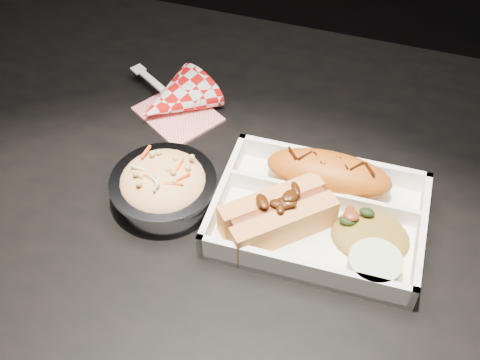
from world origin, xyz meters
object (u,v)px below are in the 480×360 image
at_px(dining_table, 264,246).
at_px(foil_coleslaw_cup, 163,185).
at_px(food_tray, 318,217).
at_px(napkin_fork, 173,101).
at_px(fried_pastry, 329,173).
at_px(hotdog, 278,214).

distance_m(dining_table, foil_coleslaw_cup, 0.18).
height_order(food_tray, napkin_fork, napkin_fork).
xyz_separation_m(foil_coleslaw_cup, napkin_fork, (-0.06, 0.17, -0.01)).
bearing_deg(dining_table, foil_coleslaw_cup, -164.86).
distance_m(fried_pastry, napkin_fork, 0.26).
height_order(dining_table, hotdog, hotdog).
bearing_deg(napkin_fork, food_tray, 1.93).
height_order(hotdog, napkin_fork, napkin_fork).
relative_size(food_tray, hotdog, 1.87).
xyz_separation_m(fried_pastry, foil_coleslaw_cup, (-0.19, -0.08, -0.00)).
height_order(fried_pastry, napkin_fork, napkin_fork).
height_order(dining_table, food_tray, food_tray).
xyz_separation_m(dining_table, fried_pastry, (0.07, 0.05, 0.12)).
relative_size(dining_table, foil_coleslaw_cup, 9.07).
bearing_deg(food_tray, fried_pastry, 90.00).
bearing_deg(hotdog, napkin_fork, 96.74).
bearing_deg(dining_table, hotdog, -57.41).
relative_size(fried_pastry, foil_coleslaw_cup, 1.21).
relative_size(food_tray, fried_pastry, 1.60).
bearing_deg(foil_coleslaw_cup, food_tray, 7.34).
bearing_deg(foil_coleslaw_cup, hotdog, -1.23).
relative_size(hotdog, napkin_fork, 0.80).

